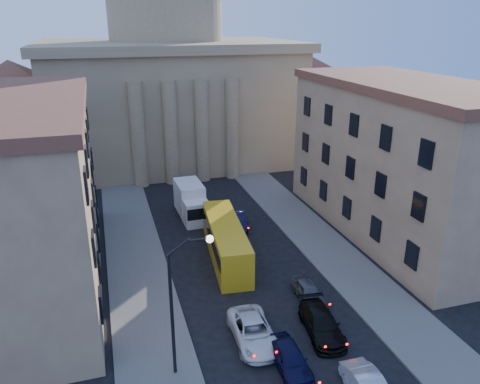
% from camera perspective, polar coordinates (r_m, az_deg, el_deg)
% --- Properties ---
extents(sidewalk_left, '(5.00, 60.00, 0.15)m').
position_cam_1_polar(sidewalk_left, '(38.16, -11.90, -11.45)').
color(sidewalk_left, '#5B5853').
rests_on(sidewalk_left, ground).
extents(sidewalk_right, '(5.00, 60.00, 0.15)m').
position_cam_1_polar(sidewalk_right, '(42.50, 11.73, -7.94)').
color(sidewalk_right, '#5B5853').
rests_on(sidewalk_right, ground).
extents(church, '(68.02, 28.76, 36.60)m').
position_cam_1_polar(church, '(71.24, -8.66, 13.64)').
color(church, '#847451').
rests_on(church, ground).
extents(building_left, '(11.60, 26.60, 14.70)m').
position_cam_1_polar(building_left, '(39.21, -25.70, -0.31)').
color(building_left, tan).
rests_on(building_left, ground).
extents(building_right, '(11.60, 26.60, 14.70)m').
position_cam_1_polar(building_right, '(47.30, 19.22, 3.89)').
color(building_right, tan).
rests_on(building_right, ground).
extents(street_lamp, '(2.62, 0.44, 8.83)m').
position_cam_1_polar(street_lamp, '(27.08, -7.28, -12.50)').
color(street_lamp, black).
rests_on(street_lamp, ground).
extents(car_left_near, '(1.87, 4.48, 1.51)m').
position_cam_1_polar(car_left_near, '(29.96, 6.10, -19.51)').
color(car_left_near, black).
rests_on(car_left_near, ground).
extents(car_left_mid, '(2.74, 5.58, 1.52)m').
position_cam_1_polar(car_left_mid, '(31.83, 1.62, -16.62)').
color(car_left_mid, white).
rests_on(car_left_mid, ground).
extents(car_right_mid, '(2.76, 5.47, 1.52)m').
position_cam_1_polar(car_right_mid, '(32.94, 9.92, -15.54)').
color(car_right_mid, black).
rests_on(car_right_mid, ground).
extents(car_right_far, '(1.72, 4.05, 1.36)m').
position_cam_1_polar(car_right_far, '(36.29, 8.32, -11.88)').
color(car_right_far, '#48484D').
rests_on(car_right_far, ground).
extents(car_right_distant, '(2.23, 4.91, 1.56)m').
position_cam_1_polar(car_right_distant, '(47.36, -0.44, -3.48)').
color(car_right_distant, black).
rests_on(car_right_distant, ground).
extents(city_bus, '(3.74, 11.71, 3.24)m').
position_cam_1_polar(city_bus, '(41.15, -1.74, -5.86)').
color(city_bus, gold).
rests_on(city_bus, ground).
extents(box_truck, '(2.74, 6.54, 3.55)m').
position_cam_1_polar(box_truck, '(49.83, -5.95, -1.23)').
color(box_truck, silver).
rests_on(box_truck, ground).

